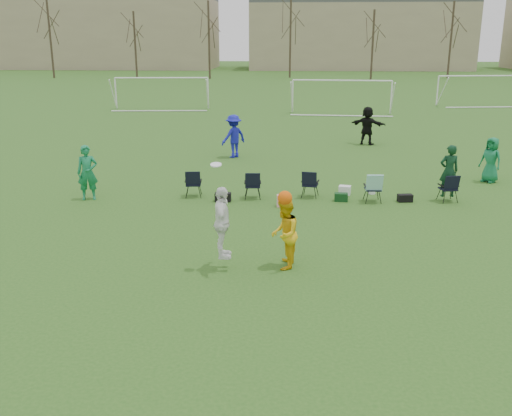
# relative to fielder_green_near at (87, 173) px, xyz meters

# --- Properties ---
(ground) EXTENTS (260.00, 260.00, 0.00)m
(ground) POSITION_rel_fielder_green_near_xyz_m (6.75, -7.45, -0.96)
(ground) COLOR #29581B
(ground) RESTS_ON ground
(fielder_green_near) EXTENTS (0.79, 0.63, 1.91)m
(fielder_green_near) POSITION_rel_fielder_green_near_xyz_m (0.00, 0.00, 0.00)
(fielder_green_near) COLOR #167B4B
(fielder_green_near) RESTS_ON ground
(fielder_blue) EXTENTS (1.46, 1.43, 2.01)m
(fielder_blue) POSITION_rel_fielder_green_near_xyz_m (4.34, 7.59, 0.05)
(fielder_blue) COLOR #171AAC
(fielder_blue) RESTS_ON ground
(fielder_green_far) EXTENTS (0.99, 1.02, 1.76)m
(fielder_green_far) POSITION_rel_fielder_green_near_xyz_m (14.82, 3.43, -0.08)
(fielder_green_far) COLOR #147144
(fielder_green_far) RESTS_ON ground
(fielder_black) EXTENTS (1.93, 1.33, 2.01)m
(fielder_black) POSITION_rel_fielder_green_near_xyz_m (11.04, 11.41, 0.05)
(fielder_black) COLOR black
(fielder_black) RESTS_ON ground
(center_contest) EXTENTS (2.12, 1.20, 2.65)m
(center_contest) POSITION_rel_fielder_green_near_xyz_m (6.25, -5.87, 0.08)
(center_contest) COLOR white
(center_contest) RESTS_ON ground
(sideline_setup) EXTENTS (9.56, 2.09, 1.96)m
(sideline_setup) POSITION_rel_fielder_green_near_xyz_m (8.86, 0.54, -0.38)
(sideline_setup) COLOR #0D331C
(sideline_setup) RESTS_ON ground
(goal_left) EXTENTS (7.39, 0.76, 2.46)m
(goal_left) POSITION_rel_fielder_green_near_xyz_m (-3.25, 26.55, 0.97)
(goal_left) COLOR white
(goal_left) RESTS_ON ground
(goal_mid) EXTENTS (7.40, 0.63, 2.46)m
(goal_mid) POSITION_rel_fielder_green_near_xyz_m (10.75, 24.55, 0.97)
(goal_mid) COLOR white
(goal_mid) RESTS_ON ground
(goal_right) EXTENTS (7.35, 1.14, 2.46)m
(goal_right) POSITION_rel_fielder_green_near_xyz_m (22.75, 30.55, 0.97)
(goal_right) COLOR white
(goal_right) RESTS_ON ground
(tree_line) EXTENTS (110.28, 3.28, 11.40)m
(tree_line) POSITION_rel_fielder_green_near_xyz_m (6.99, 62.40, 4.13)
(tree_line) COLOR #382B21
(tree_line) RESTS_ON ground
(building_row) EXTENTS (126.00, 16.00, 13.00)m
(building_row) POSITION_rel_fielder_green_near_xyz_m (13.48, 88.55, 5.03)
(building_row) COLOR tan
(building_row) RESTS_ON ground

